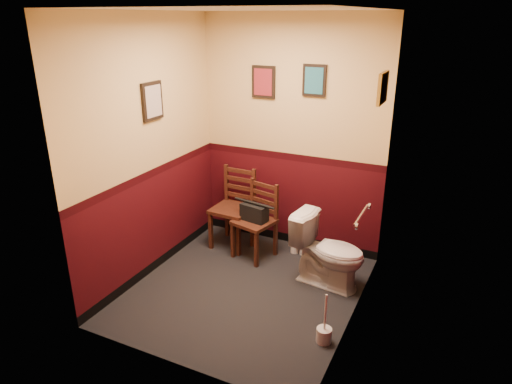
{
  "coord_description": "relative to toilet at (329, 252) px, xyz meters",
  "views": [
    {
      "loc": [
        1.83,
        -3.59,
        2.65
      ],
      "look_at": [
        0.0,
        0.25,
        1.0
      ],
      "focal_mm": 32.0,
      "sensor_mm": 36.0,
      "label": 1
    }
  ],
  "objects": [
    {
      "name": "floor",
      "position": [
        -0.72,
        -0.49,
        -0.38
      ],
      "size": [
        2.2,
        2.4,
        0.0
      ],
      "primitive_type": "cube",
      "color": "black",
      "rests_on": "ground"
    },
    {
      "name": "ceiling",
      "position": [
        -0.72,
        -0.49,
        2.32
      ],
      "size": [
        2.2,
        2.4,
        0.0
      ],
      "primitive_type": "cube",
      "rotation": [
        3.14,
        0.0,
        0.0
      ],
      "color": "silver",
      "rests_on": "ground"
    },
    {
      "name": "wall_back",
      "position": [
        -0.72,
        0.71,
        0.97
      ],
      "size": [
        2.2,
        0.0,
        2.7
      ],
      "primitive_type": "cube",
      "rotation": [
        1.57,
        0.0,
        0.0
      ],
      "color": "#3A090F",
      "rests_on": "ground"
    },
    {
      "name": "wall_front",
      "position": [
        -0.72,
        -1.69,
        0.97
      ],
      "size": [
        2.2,
        0.0,
        2.7
      ],
      "primitive_type": "cube",
      "rotation": [
        -1.57,
        0.0,
        0.0
      ],
      "color": "#3A090F",
      "rests_on": "ground"
    },
    {
      "name": "wall_left",
      "position": [
        -1.82,
        -0.49,
        0.97
      ],
      "size": [
        0.0,
        2.4,
        2.7
      ],
      "primitive_type": "cube",
      "rotation": [
        1.57,
        0.0,
        1.57
      ],
      "color": "#3A090F",
      "rests_on": "ground"
    },
    {
      "name": "wall_right",
      "position": [
        0.38,
        -0.49,
        0.97
      ],
      "size": [
        0.0,
        2.4,
        2.7
      ],
      "primitive_type": "cube",
      "rotation": [
        1.57,
        0.0,
        -1.57
      ],
      "color": "#3A090F",
      "rests_on": "ground"
    },
    {
      "name": "grab_bar",
      "position": [
        0.35,
        -0.24,
        0.57
      ],
      "size": [
        0.05,
        0.56,
        0.06
      ],
      "color": "silver",
      "rests_on": "wall_right"
    },
    {
      "name": "framed_print_back_a",
      "position": [
        -1.07,
        0.69,
        1.57
      ],
      "size": [
        0.28,
        0.04,
        0.36
      ],
      "color": "black",
      "rests_on": "wall_back"
    },
    {
      "name": "framed_print_back_b",
      "position": [
        -0.47,
        0.69,
        1.62
      ],
      "size": [
        0.26,
        0.04,
        0.34
      ],
      "color": "black",
      "rests_on": "wall_back"
    },
    {
      "name": "framed_print_left",
      "position": [
        -1.8,
        -0.39,
        1.47
      ],
      "size": [
        0.04,
        0.3,
        0.38
      ],
      "color": "black",
      "rests_on": "wall_left"
    },
    {
      "name": "framed_print_right",
      "position": [
        0.36,
        0.11,
        1.67
      ],
      "size": [
        0.04,
        0.34,
        0.28
      ],
      "color": "olive",
      "rests_on": "wall_right"
    },
    {
      "name": "toilet",
      "position": [
        0.0,
        0.0,
        0.0
      ],
      "size": [
        0.82,
        0.53,
        0.75
      ],
      "primitive_type": "imported",
      "rotation": [
        0.0,
        0.0,
        1.44
      ],
      "color": "white",
      "rests_on": "floor"
    },
    {
      "name": "toilet_brush",
      "position": [
        0.25,
        -0.91,
        -0.3
      ],
      "size": [
        0.13,
        0.13,
        0.48
      ],
      "color": "silver",
      "rests_on": "floor"
    },
    {
      "name": "chair_left",
      "position": [
        -1.31,
        0.38,
        0.11
      ],
      "size": [
        0.46,
        0.46,
        0.96
      ],
      "rotation": [
        0.0,
        0.0,
        -0.04
      ],
      "color": "#542719",
      "rests_on": "floor"
    },
    {
      "name": "chair_right",
      "position": [
        -0.94,
        0.24,
        0.07
      ],
      "size": [
        0.5,
        0.5,
        0.88
      ],
      "rotation": [
        0.0,
        0.0,
        -0.24
      ],
      "color": "#542719",
      "rests_on": "floor"
    },
    {
      "name": "handbag",
      "position": [
        -0.95,
        0.2,
        0.18
      ],
      "size": [
        0.33,
        0.2,
        0.22
      ],
      "rotation": [
        0.0,
        0.0,
        -0.17
      ],
      "color": "black",
      "rests_on": "chair_right"
    },
    {
      "name": "tp_stack",
      "position": [
        -0.5,
        0.48,
        -0.26
      ],
      "size": [
        0.21,
        0.13,
        0.28
      ],
      "color": "silver",
      "rests_on": "floor"
    }
  ]
}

